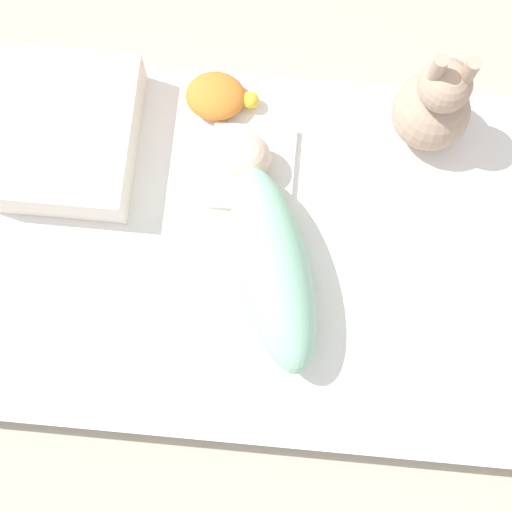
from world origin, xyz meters
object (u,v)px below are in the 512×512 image
object	(u,v)px
swaddled_baby	(270,257)
bunny_plush	(434,106)
pillow	(66,134)
turtle_plush	(217,96)

from	to	relation	value
swaddled_baby	bunny_plush	size ratio (longest dim) A/B	1.72
swaddled_baby	pillow	bearing A→B (deg)	44.89
swaddled_baby	pillow	distance (m)	0.58
swaddled_baby	turtle_plush	distance (m)	0.44
pillow	bunny_plush	distance (m)	0.88
pillow	turtle_plush	distance (m)	0.38
bunny_plush	turtle_plush	bearing A→B (deg)	177.45
swaddled_baby	turtle_plush	size ratio (longest dim) A/B	3.15
pillow	turtle_plush	xyz separation A→B (m)	(0.35, 0.14, -0.02)
swaddled_baby	pillow	size ratio (longest dim) A/B	1.47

